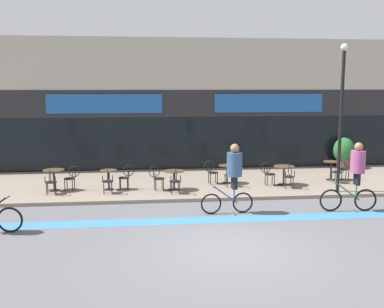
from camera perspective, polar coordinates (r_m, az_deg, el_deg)
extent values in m
plane|color=#5B5B60|center=(11.12, 4.89, -11.95)|extent=(120.00, 120.00, 0.00)
cube|color=gray|center=(17.99, 0.44, -3.68)|extent=(40.00, 5.50, 0.12)
cube|color=#B2A899|center=(22.32, -0.98, 6.36)|extent=(40.00, 4.00, 6.02)
cube|color=black|center=(20.50, -0.46, 1.42)|extent=(38.80, 0.10, 2.40)
cube|color=#232326|center=(20.37, -0.47, 6.46)|extent=(39.20, 0.14, 1.20)
cube|color=#1E56A3|center=(20.27, -11.01, 6.29)|extent=(5.05, 0.08, 0.84)
cube|color=#1E56A3|center=(21.01, 9.73, 6.40)|extent=(5.05, 0.08, 0.84)
cube|color=#3D7AB7|center=(13.36, 2.88, -8.33)|extent=(36.00, 0.70, 0.01)
cylinder|color=black|center=(17.16, -17.06, -4.43)|extent=(0.41, 0.41, 0.02)
cylinder|color=black|center=(17.08, -17.11, -3.24)|extent=(0.07, 0.07, 0.75)
cylinder|color=#4C3823|center=(17.01, -17.17, -1.96)|extent=(0.75, 0.75, 0.02)
cylinder|color=black|center=(16.83, -10.49, -4.44)|extent=(0.34, 0.34, 0.02)
cylinder|color=black|center=(16.76, -10.52, -3.30)|extent=(0.07, 0.07, 0.71)
cylinder|color=#4C3823|center=(16.69, -10.55, -2.06)|extent=(0.62, 0.62, 0.02)
cylinder|color=black|center=(16.55, -2.29, -4.53)|extent=(0.42, 0.42, 0.02)
cylinder|color=black|center=(16.48, -2.30, -3.40)|extent=(0.07, 0.07, 0.69)
cylinder|color=#4C3823|center=(16.41, -2.31, -2.19)|extent=(0.76, 0.76, 0.02)
cylinder|color=black|center=(17.69, 4.45, -3.68)|extent=(0.36, 0.36, 0.02)
cylinder|color=black|center=(17.62, 4.46, -2.62)|extent=(0.07, 0.07, 0.69)
cylinder|color=#4C3823|center=(17.55, 4.48, -1.48)|extent=(0.66, 0.66, 0.02)
cylinder|color=black|center=(17.70, 11.54, -3.82)|extent=(0.44, 0.44, 0.02)
cylinder|color=black|center=(17.63, 11.57, -2.73)|extent=(0.07, 0.07, 0.71)
cylinder|color=#4C3823|center=(17.56, 11.61, -1.55)|extent=(0.80, 0.80, 0.02)
cylinder|color=black|center=(19.07, 17.19, -3.14)|extent=(0.36, 0.36, 0.02)
cylinder|color=black|center=(19.01, 17.24, -2.07)|extent=(0.07, 0.07, 0.75)
cylinder|color=#4C3823|center=(18.94, 17.29, -0.93)|extent=(0.65, 0.65, 0.02)
cylinder|color=black|center=(16.54, -17.47, -3.43)|extent=(0.42, 0.42, 0.03)
cylinder|color=black|center=(16.74, -17.85, -4.09)|extent=(0.03, 0.03, 0.42)
cylinder|color=black|center=(16.71, -16.90, -4.08)|extent=(0.03, 0.03, 0.42)
cylinder|color=black|center=(16.47, -17.98, -4.31)|extent=(0.03, 0.03, 0.42)
cylinder|color=black|center=(16.44, -17.01, -4.29)|extent=(0.03, 0.03, 0.42)
torus|color=black|center=(16.33, -17.59, -2.65)|extent=(0.05, 0.41, 0.41)
cylinder|color=black|center=(16.38, -18.16, -3.13)|extent=(0.03, 0.03, 0.23)
cylinder|color=black|center=(16.33, -16.97, -3.11)|extent=(0.03, 0.03, 0.23)
cylinder|color=black|center=(16.97, -15.29, -3.03)|extent=(0.45, 0.45, 0.03)
cylinder|color=black|center=(16.93, -15.85, -3.87)|extent=(0.03, 0.03, 0.42)
cylinder|color=black|center=(17.19, -15.58, -3.67)|extent=(0.03, 0.03, 0.42)
cylinder|color=black|center=(16.85, -14.94, -3.89)|extent=(0.03, 0.03, 0.42)
cylinder|color=black|center=(17.11, -14.68, -3.69)|extent=(0.03, 0.03, 0.42)
torus|color=black|center=(16.88, -14.77, -2.17)|extent=(0.41, 0.08, 0.41)
cylinder|color=black|center=(16.74, -14.92, -2.73)|extent=(0.03, 0.03, 0.23)
cylinder|color=black|center=(17.06, -14.60, -2.51)|extent=(0.03, 0.03, 0.23)
cylinder|color=black|center=(16.21, -10.67, -3.42)|extent=(0.44, 0.44, 0.03)
cylinder|color=black|center=(16.39, -11.14, -4.11)|extent=(0.03, 0.03, 0.42)
cylinder|color=black|center=(16.39, -10.16, -4.08)|extent=(0.03, 0.03, 0.42)
cylinder|color=black|center=(16.12, -11.14, -4.32)|extent=(0.03, 0.03, 0.42)
cylinder|color=black|center=(16.12, -10.14, -4.29)|extent=(0.03, 0.03, 0.42)
torus|color=black|center=(15.99, -10.68, -2.63)|extent=(0.07, 0.41, 0.41)
cylinder|color=black|center=(16.01, -11.28, -3.12)|extent=(0.03, 0.03, 0.23)
cylinder|color=black|center=(16.02, -10.06, -3.08)|extent=(0.03, 0.03, 0.23)
cylinder|color=black|center=(16.71, -8.64, -3.01)|extent=(0.43, 0.43, 0.03)
cylinder|color=black|center=(16.64, -9.16, -3.86)|extent=(0.03, 0.03, 0.42)
cylinder|color=black|center=(16.91, -9.05, -3.66)|extent=(0.03, 0.03, 0.42)
cylinder|color=black|center=(16.60, -8.20, -3.86)|extent=(0.03, 0.03, 0.42)
cylinder|color=black|center=(16.88, -8.10, -3.66)|extent=(0.03, 0.03, 0.42)
torus|color=black|center=(16.64, -8.08, -2.12)|extent=(0.41, 0.06, 0.41)
cylinder|color=black|center=(16.50, -8.13, -2.69)|extent=(0.03, 0.03, 0.23)
cylinder|color=black|center=(16.83, -8.01, -2.46)|extent=(0.03, 0.03, 0.23)
cylinder|color=black|center=(15.92, -2.16, -3.49)|extent=(0.43, 0.43, 0.03)
cylinder|color=black|center=(16.09, -2.73, -4.19)|extent=(0.03, 0.03, 0.42)
cylinder|color=black|center=(16.13, -1.74, -4.15)|extent=(0.03, 0.03, 0.42)
cylinder|color=black|center=(15.82, -2.58, -4.41)|extent=(0.03, 0.03, 0.42)
cylinder|color=black|center=(15.86, -1.58, -4.37)|extent=(0.03, 0.03, 0.42)
torus|color=black|center=(15.70, -2.07, -2.69)|extent=(0.06, 0.41, 0.41)
cylinder|color=black|center=(15.71, -2.69, -3.19)|extent=(0.03, 0.03, 0.23)
cylinder|color=black|center=(15.76, -1.46, -3.14)|extent=(0.03, 0.03, 0.23)
cylinder|color=black|center=(16.43, -4.22, -3.13)|extent=(0.45, 0.45, 0.03)
cylinder|color=black|center=(16.64, -3.82, -3.77)|extent=(0.03, 0.03, 0.42)
cylinder|color=black|center=(16.37, -3.64, -3.97)|extent=(0.03, 0.03, 0.42)
cylinder|color=black|center=(16.59, -4.77, -3.81)|extent=(0.03, 0.03, 0.42)
cylinder|color=black|center=(16.32, -4.61, -4.02)|extent=(0.03, 0.03, 0.42)
torus|color=black|center=(16.35, -4.81, -2.26)|extent=(0.41, 0.09, 0.41)
cylinder|color=black|center=(16.54, -4.91, -2.61)|extent=(0.03, 0.03, 0.23)
cylinder|color=black|center=(16.21, -4.71, -2.84)|extent=(0.03, 0.03, 0.23)
cylinder|color=black|center=(17.07, 4.81, -2.69)|extent=(0.44, 0.44, 0.03)
cylinder|color=black|center=(17.21, 4.22, -3.35)|extent=(0.03, 0.03, 0.42)
cylinder|color=black|center=(17.29, 5.11, -3.31)|extent=(0.03, 0.03, 0.42)
cylinder|color=black|center=(16.95, 4.48, -3.54)|extent=(0.03, 0.03, 0.42)
cylinder|color=black|center=(17.03, 5.39, -3.50)|extent=(0.03, 0.03, 0.42)
torus|color=black|center=(16.86, 4.99, -1.92)|extent=(0.07, 0.41, 0.41)
cylinder|color=black|center=(16.84, 4.42, -2.40)|extent=(0.03, 0.03, 0.23)
cylinder|color=black|center=(16.94, 5.53, -2.35)|extent=(0.03, 0.03, 0.23)
cylinder|color=black|center=(17.51, 2.70, -2.38)|extent=(0.43, 0.43, 0.03)
cylinder|color=black|center=(17.72, 3.02, -2.99)|extent=(0.03, 0.03, 0.42)
cylinder|color=black|center=(17.46, 3.25, -3.17)|extent=(0.03, 0.03, 0.42)
cylinder|color=black|center=(17.66, 2.14, -3.03)|extent=(0.03, 0.03, 0.42)
cylinder|color=black|center=(17.39, 2.35, -3.21)|extent=(0.03, 0.03, 0.42)
torus|color=black|center=(17.42, 2.16, -1.55)|extent=(0.41, 0.06, 0.41)
cylinder|color=black|center=(17.61, 2.03, -1.89)|extent=(0.03, 0.03, 0.23)
cylinder|color=black|center=(17.28, 2.29, -2.09)|extent=(0.03, 0.03, 0.23)
cylinder|color=black|center=(17.10, 12.14, -2.83)|extent=(0.40, 0.40, 0.03)
cylinder|color=black|center=(17.24, 11.53, -3.49)|extent=(0.03, 0.03, 0.42)
cylinder|color=black|center=(17.32, 12.42, -3.46)|extent=(0.03, 0.03, 0.42)
cylinder|color=black|center=(16.98, 11.81, -3.68)|extent=(0.03, 0.03, 0.42)
cylinder|color=black|center=(17.06, 12.71, -3.65)|extent=(0.03, 0.03, 0.42)
torus|color=black|center=(16.89, 12.35, -2.07)|extent=(0.03, 0.41, 0.41)
cylinder|color=black|center=(16.87, 11.78, -2.54)|extent=(0.03, 0.03, 0.23)
cylinder|color=black|center=(16.97, 12.88, -2.51)|extent=(0.03, 0.03, 0.23)
cylinder|color=black|center=(17.46, 9.86, -2.53)|extent=(0.41, 0.41, 0.03)
cylinder|color=black|center=(17.67, 10.15, -3.15)|extent=(0.03, 0.03, 0.42)
cylinder|color=black|center=(17.41, 10.42, -3.33)|extent=(0.03, 0.03, 0.42)
cylinder|color=black|center=(17.59, 9.27, -3.18)|extent=(0.03, 0.03, 0.42)
cylinder|color=black|center=(17.33, 9.53, -3.37)|extent=(0.03, 0.03, 0.42)
torus|color=black|center=(17.36, 9.35, -1.70)|extent=(0.41, 0.03, 0.41)
cylinder|color=black|center=(17.54, 9.18, -2.04)|extent=(0.03, 0.03, 0.23)
cylinder|color=black|center=(17.22, 9.50, -2.24)|extent=(0.03, 0.03, 0.23)
cylinder|color=black|center=(18.50, 17.92, -2.20)|extent=(0.42, 0.42, 0.03)
cylinder|color=black|center=(18.61, 17.31, -2.81)|extent=(0.03, 0.03, 0.42)
cylinder|color=black|center=(18.73, 18.09, -2.78)|extent=(0.03, 0.03, 0.42)
cylinder|color=black|center=(18.36, 17.69, -2.98)|extent=(0.03, 0.03, 0.42)
cylinder|color=black|center=(18.48, 18.47, -2.94)|extent=(0.03, 0.03, 0.42)
torus|color=black|center=(18.31, 18.20, -1.49)|extent=(0.04, 0.41, 0.41)
cylinder|color=black|center=(18.25, 17.70, -1.92)|extent=(0.03, 0.03, 0.23)
cylinder|color=black|center=(18.41, 18.65, -1.88)|extent=(0.03, 0.03, 0.23)
cylinder|color=black|center=(19.22, 18.76, -1.84)|extent=(0.43, 0.43, 0.03)
cylinder|color=black|center=(19.08, 18.48, -2.59)|extent=(0.03, 0.03, 0.42)
cylinder|color=black|center=(19.34, 18.19, -2.43)|extent=(0.03, 0.03, 0.42)
cylinder|color=black|center=(19.18, 19.26, -2.57)|extent=(0.03, 0.03, 0.42)
cylinder|color=black|center=(19.44, 18.96, -2.41)|extent=(0.03, 0.03, 0.42)
torus|color=black|center=(19.24, 19.27, -1.06)|extent=(0.41, 0.06, 0.41)
cylinder|color=black|center=(19.10, 19.43, -1.55)|extent=(0.03, 0.03, 0.23)
cylinder|color=black|center=(19.42, 19.07, -1.37)|extent=(0.03, 0.03, 0.23)
cylinder|color=brown|center=(22.03, 18.65, -1.14)|extent=(0.61, 0.61, 0.42)
ellipsoid|color=#28662D|center=(21.94, 18.73, 0.46)|extent=(0.97, 0.97, 1.17)
cylinder|color=black|center=(16.74, 18.36, 3.85)|extent=(0.12, 0.12, 5.02)
sphere|color=beige|center=(16.74, 18.79, 12.70)|extent=(0.26, 0.26, 0.26)
torus|color=black|center=(13.10, -22.13, -7.75)|extent=(0.70, 0.11, 0.70)
cylinder|color=black|center=(12.97, -22.51, -5.21)|extent=(0.07, 0.48, 0.03)
torus|color=black|center=(13.85, 2.44, -6.34)|extent=(0.65, 0.08, 0.65)
torus|color=black|center=(14.07, 6.46, -6.15)|extent=(0.65, 0.08, 0.65)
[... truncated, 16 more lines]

